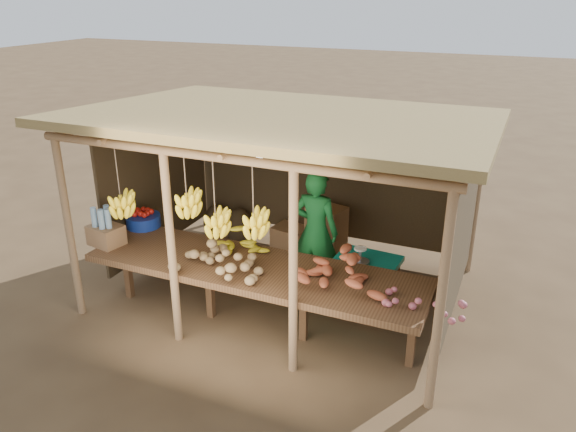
% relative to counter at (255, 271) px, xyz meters
% --- Properties ---
extents(ground, '(60.00, 60.00, 0.00)m').
position_rel_counter_xyz_m(ground, '(-0.00, 0.95, -0.74)').
color(ground, brown).
rests_on(ground, ground).
extents(stall_structure, '(4.70, 3.50, 2.43)m').
position_rel_counter_xyz_m(stall_structure, '(-0.08, 0.89, 1.17)').
color(stall_structure, '#98734E').
rests_on(stall_structure, ground).
extents(counter, '(3.90, 1.05, 0.80)m').
position_rel_counter_xyz_m(counter, '(0.00, 0.00, 0.00)').
color(counter, brown).
rests_on(counter, ground).
extents(potato_heap, '(1.12, 0.87, 0.37)m').
position_rel_counter_xyz_m(potato_heap, '(-0.30, -0.23, 0.24)').
color(potato_heap, '#9B7D50').
rests_on(potato_heap, counter).
extents(sweet_potato_heap, '(1.04, 0.70, 0.36)m').
position_rel_counter_xyz_m(sweet_potato_heap, '(1.02, 0.00, 0.24)').
color(sweet_potato_heap, '#AE4E2C').
rests_on(sweet_potato_heap, counter).
extents(onion_heap, '(0.88, 0.68, 0.35)m').
position_rel_counter_xyz_m(onion_heap, '(1.90, -0.18, 0.24)').
color(onion_heap, '#B95A63').
rests_on(onion_heap, counter).
extents(banana_pile, '(0.66, 0.51, 0.35)m').
position_rel_counter_xyz_m(banana_pile, '(-0.35, 0.25, 0.23)').
color(banana_pile, yellow).
rests_on(banana_pile, counter).
extents(tomato_basin, '(0.44, 0.44, 0.23)m').
position_rel_counter_xyz_m(tomato_basin, '(-1.83, 0.45, 0.16)').
color(tomato_basin, navy).
rests_on(tomato_basin, counter).
extents(bottle_box, '(0.43, 0.37, 0.49)m').
position_rel_counter_xyz_m(bottle_box, '(-1.90, -0.19, 0.25)').
color(bottle_box, olive).
rests_on(bottle_box, counter).
extents(vendor, '(0.61, 0.42, 1.63)m').
position_rel_counter_xyz_m(vendor, '(0.30, 1.14, 0.08)').
color(vendor, '#176A2B').
rests_on(vendor, ground).
extents(tarp_crate, '(0.80, 0.70, 0.89)m').
position_rel_counter_xyz_m(tarp_crate, '(1.05, 0.86, -0.37)').
color(tarp_crate, brown).
rests_on(tarp_crate, ground).
extents(carton_stack, '(1.13, 0.51, 0.80)m').
position_rel_counter_xyz_m(carton_stack, '(-0.03, 1.99, -0.39)').
color(carton_stack, olive).
rests_on(carton_stack, ground).
extents(burlap_sacks, '(0.83, 0.43, 0.59)m').
position_rel_counter_xyz_m(burlap_sacks, '(-1.55, 2.15, -0.48)').
color(burlap_sacks, '#42331E').
rests_on(burlap_sacks, ground).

